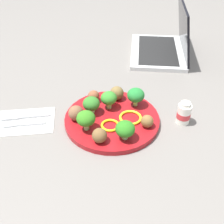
# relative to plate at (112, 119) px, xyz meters

# --- Properties ---
(ground_plane) EXTENTS (4.00, 4.00, 0.00)m
(ground_plane) POSITION_rel_plate_xyz_m (0.00, 0.00, -0.01)
(ground_plane) COLOR slate
(plate) EXTENTS (0.28, 0.28, 0.02)m
(plate) POSITION_rel_plate_xyz_m (0.00, 0.00, 0.00)
(plate) COLOR maroon
(plate) RESTS_ON ground_plane
(broccoli_floret_front_left) EXTENTS (0.05, 0.05, 0.06)m
(broccoli_floret_front_left) POSITION_rel_plate_xyz_m (0.07, 0.05, 0.05)
(broccoli_floret_front_left) COLOR #96C772
(broccoli_floret_front_left) RESTS_ON plate
(broccoli_floret_back_right) EXTENTS (0.05, 0.05, 0.05)m
(broccoli_floret_back_right) POSITION_rel_plate_xyz_m (0.06, -0.03, 0.04)
(broccoli_floret_back_right) COLOR #93CE7C
(broccoli_floret_back_right) RESTS_ON plate
(broccoli_floret_back_left) EXTENTS (0.05, 0.05, 0.06)m
(broccoli_floret_back_left) POSITION_rel_plate_xyz_m (0.01, -0.05, 0.04)
(broccoli_floret_back_left) COLOR #A0BD69
(broccoli_floret_back_left) RESTS_ON plate
(broccoli_floret_far_rim) EXTENTS (0.05, 0.05, 0.06)m
(broccoli_floret_far_rim) POSITION_rel_plate_xyz_m (-0.08, -0.06, 0.05)
(broccoli_floret_far_rim) COLOR #90CD68
(broccoli_floret_far_rim) RESTS_ON plate
(broccoli_floret_mid_left) EXTENTS (0.05, 0.05, 0.05)m
(broccoli_floret_mid_left) POSITION_rel_plate_xyz_m (-0.03, 0.09, 0.04)
(broccoli_floret_mid_left) COLOR #96CD78
(broccoli_floret_mid_left) RESTS_ON plate
(meatball_back_left) EXTENTS (0.04, 0.04, 0.04)m
(meatball_back_left) POSITION_rel_plate_xyz_m (0.04, 0.10, 0.03)
(meatball_back_left) COLOR brown
(meatball_back_left) RESTS_ON plate
(meatball_front_left) EXTENTS (0.04, 0.04, 0.04)m
(meatball_front_left) POSITION_rel_plate_xyz_m (-0.02, -0.09, 0.03)
(meatball_front_left) COLOR brown
(meatball_front_left) RESTS_ON plate
(meatball_center) EXTENTS (0.04, 0.04, 0.04)m
(meatball_center) POSITION_rel_plate_xyz_m (0.10, 0.00, 0.03)
(meatball_center) COLOR brown
(meatball_center) RESTS_ON plate
(meatball_back_right) EXTENTS (0.04, 0.04, 0.04)m
(meatball_back_right) POSITION_rel_plate_xyz_m (-0.10, 0.05, 0.03)
(meatball_back_right) COLOR brown
(meatball_back_right) RESTS_ON plate
(meatball_front_right) EXTENTS (0.04, 0.04, 0.04)m
(meatball_front_right) POSITION_rel_plate_xyz_m (0.05, -0.09, 0.03)
(meatball_front_right) COLOR brown
(meatball_front_right) RESTS_ON plate
(pepper_ring_near_rim) EXTENTS (0.09, 0.09, 0.01)m
(pepper_ring_near_rim) POSITION_rel_plate_xyz_m (-0.05, 0.01, 0.01)
(pepper_ring_near_rim) COLOR yellow
(pepper_ring_near_rim) RESTS_ON plate
(pepper_ring_mid_right) EXTENTS (0.08, 0.08, 0.01)m
(pepper_ring_mid_right) POSITION_rel_plate_xyz_m (0.01, 0.04, 0.01)
(pepper_ring_mid_right) COLOR yellow
(pepper_ring_mid_right) RESTS_ON plate
(napkin) EXTENTS (0.18, 0.13, 0.01)m
(napkin) POSITION_rel_plate_xyz_m (0.26, -0.02, -0.01)
(napkin) COLOR white
(napkin) RESTS_ON ground_plane
(fork) EXTENTS (0.12, 0.02, 0.01)m
(fork) POSITION_rel_plate_xyz_m (0.27, 0.00, -0.00)
(fork) COLOR silver
(fork) RESTS_ON napkin
(knife) EXTENTS (0.15, 0.03, 0.01)m
(knife) POSITION_rel_plate_xyz_m (0.27, -0.03, -0.00)
(knife) COLOR silver
(knife) RESTS_ON napkin
(yogurt_bottle) EXTENTS (0.04, 0.04, 0.07)m
(yogurt_bottle) POSITION_rel_plate_xyz_m (-0.21, 0.02, 0.02)
(yogurt_bottle) COLOR white
(yogurt_bottle) RESTS_ON ground_plane
(laptop) EXTENTS (0.27, 0.35, 0.21)m
(laptop) POSITION_rel_plate_xyz_m (-0.25, -0.43, 0.03)
(laptop) COLOR silver
(laptop) RESTS_ON ground_plane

